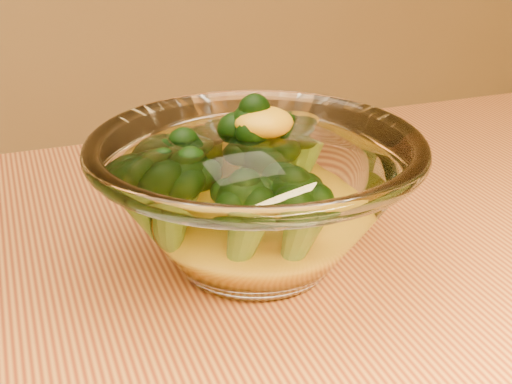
# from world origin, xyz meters

# --- Properties ---
(glass_bowl) EXTENTS (0.23, 0.23, 0.10)m
(glass_bowl) POSITION_xyz_m (-0.01, 0.10, 0.80)
(glass_bowl) COLOR white
(glass_bowl) RESTS_ON table
(cheese_sauce) EXTENTS (0.12, 0.12, 0.03)m
(cheese_sauce) POSITION_xyz_m (-0.01, 0.10, 0.78)
(cheese_sauce) COLOR #FFAE15
(cheese_sauce) RESTS_ON glass_bowl
(broccoli_heap) EXTENTS (0.17, 0.15, 0.09)m
(broccoli_heap) POSITION_xyz_m (-0.02, 0.12, 0.82)
(broccoli_heap) COLOR black
(broccoli_heap) RESTS_ON cheese_sauce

